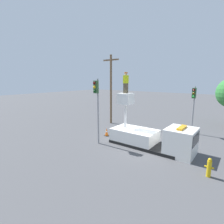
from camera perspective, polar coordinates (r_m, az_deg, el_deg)
name	(u,v)px	position (r m, az deg, el deg)	size (l,w,h in m)	color
ground_plane	(145,146)	(14.91, 10.58, -10.79)	(120.00, 120.00, 0.00)	#4C4C4F
bucket_truck	(151,137)	(14.42, 12.57, -8.04)	(6.67, 2.31, 4.23)	black
worker	(126,83)	(14.86, 4.52, 9.49)	(0.40, 0.26, 1.75)	brown
traffic_light_pole	(97,99)	(14.27, -5.00, 4.36)	(0.34, 0.57, 5.45)	gray
traffic_light_across	(194,101)	(18.85, 25.10, 3.40)	(0.34, 0.57, 4.73)	gray
fire_hydrant	(209,168)	(11.57, 29.13, -15.58)	(0.48, 0.24, 1.11)	gold
traffic_cone_rear	(107,132)	(17.02, -1.75, -6.56)	(0.41, 0.41, 0.78)	black
utility_pole	(111,87)	(21.32, -0.35, 8.06)	(2.20, 0.26, 8.25)	brown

